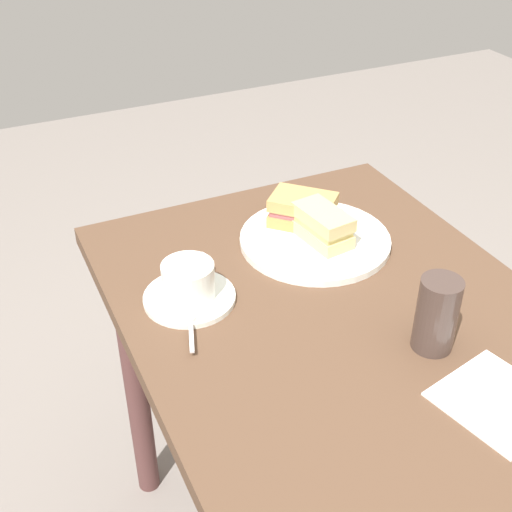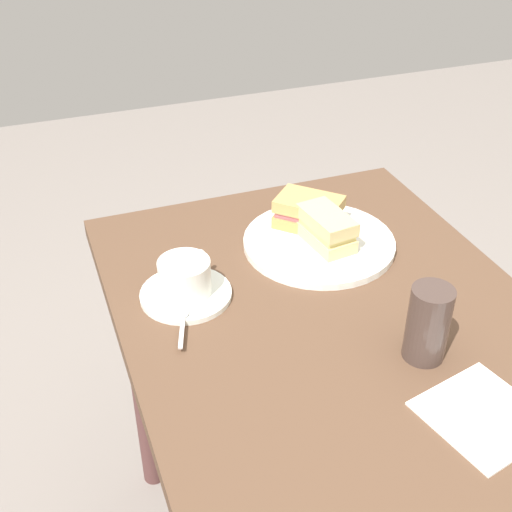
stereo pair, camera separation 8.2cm
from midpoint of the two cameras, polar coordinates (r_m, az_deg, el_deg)
name	(u,v)px [view 2 (the right image)]	position (r m, az deg, el deg)	size (l,w,h in m)	color
dining_table	(361,408)	(1.13, 10.95, -12.51)	(1.13, 0.69, 0.75)	brown
sandwich_plate	(319,243)	(1.30, 7.13, 1.09)	(0.29, 0.29, 0.01)	white
sandwich_front	(326,228)	(1.27, 7.79, 2.28)	(0.13, 0.08, 0.06)	#D3B87D
sandwich_back	(309,212)	(1.32, 6.25, 3.66)	(0.14, 0.14, 0.06)	#BB8748
coffee_saucer	(186,294)	(1.16, -3.91, -3.28)	(0.16, 0.16, 0.01)	white
coffee_cup	(185,276)	(1.14, -3.95, -1.72)	(0.10, 0.10, 0.06)	white
spoon	(183,320)	(1.09, -4.04, -5.49)	(0.10, 0.04, 0.01)	silver
napkin	(483,415)	(1.02, 20.86, -12.49)	(0.15, 0.15, 0.00)	white
drinking_glass	(428,324)	(1.05, 16.48, -5.55)	(0.06, 0.06, 0.12)	#44352F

